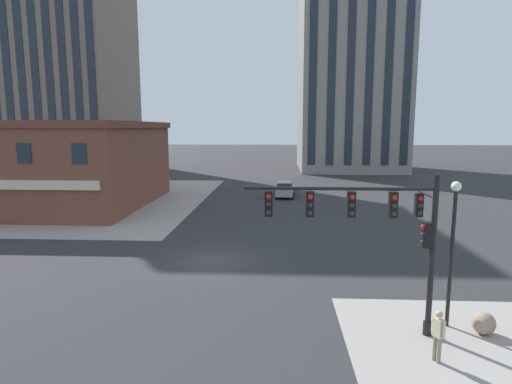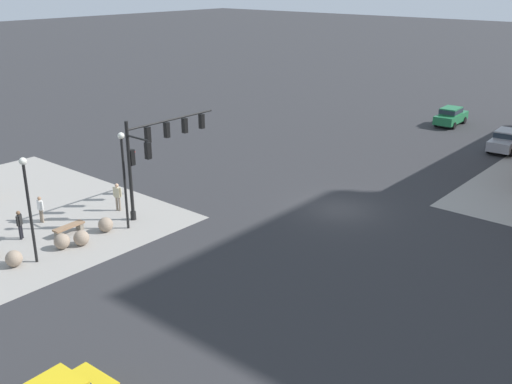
{
  "view_description": "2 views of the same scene",
  "coord_description": "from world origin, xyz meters",
  "px_view_note": "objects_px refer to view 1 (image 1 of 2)",
  "views": [
    {
      "loc": [
        3.63,
        -22.85,
        7.4
      ],
      "look_at": [
        2.22,
        3.86,
        3.33
      ],
      "focal_mm": 29.93,
      "sensor_mm": 36.0,
      "label": 1
    },
    {
      "loc": [
        28.53,
        17.6,
        13.29
      ],
      "look_at": [
        6.68,
        -0.86,
        2.76
      ],
      "focal_mm": 41.59,
      "sensor_mm": 36.0,
      "label": 2
    }
  ],
  "objects_px": {
    "bollard_sphere_curb_a": "(484,323)",
    "pedestrian_walking_east": "(438,333)",
    "traffic_signal_main": "(382,226)",
    "street_lamp_corner_near": "(453,237)",
    "car_main_northbound_near": "(285,189)"
  },
  "relations": [
    {
      "from": "traffic_signal_main",
      "to": "pedestrian_walking_east",
      "type": "relative_size",
      "value": 3.96
    },
    {
      "from": "traffic_signal_main",
      "to": "street_lamp_corner_near",
      "type": "distance_m",
      "value": 2.81
    },
    {
      "from": "traffic_signal_main",
      "to": "street_lamp_corner_near",
      "type": "bearing_deg",
      "value": 12.36
    },
    {
      "from": "pedestrian_walking_east",
      "to": "street_lamp_corner_near",
      "type": "relative_size",
      "value": 0.31
    },
    {
      "from": "traffic_signal_main",
      "to": "car_main_northbound_near",
      "type": "xyz_separation_m",
      "value": [
        -2.94,
        30.25,
        -3.05
      ]
    },
    {
      "from": "traffic_signal_main",
      "to": "street_lamp_corner_near",
      "type": "xyz_separation_m",
      "value": [
        2.69,
        0.59,
        -0.54
      ]
    },
    {
      "from": "street_lamp_corner_near",
      "to": "car_main_northbound_near",
      "type": "bearing_deg",
      "value": 100.75
    },
    {
      "from": "pedestrian_walking_east",
      "to": "street_lamp_corner_near",
      "type": "height_order",
      "value": "street_lamp_corner_near"
    },
    {
      "from": "pedestrian_walking_east",
      "to": "bollard_sphere_curb_a",
      "type": "bearing_deg",
      "value": 39.78
    },
    {
      "from": "traffic_signal_main",
      "to": "pedestrian_walking_east",
      "type": "distance_m",
      "value": 3.84
    },
    {
      "from": "traffic_signal_main",
      "to": "bollard_sphere_curb_a",
      "type": "height_order",
      "value": "traffic_signal_main"
    },
    {
      "from": "car_main_northbound_near",
      "to": "pedestrian_walking_east",
      "type": "bearing_deg",
      "value": -82.33
    },
    {
      "from": "bollard_sphere_curb_a",
      "to": "pedestrian_walking_east",
      "type": "distance_m",
      "value": 3.13
    },
    {
      "from": "bollard_sphere_curb_a",
      "to": "pedestrian_walking_east",
      "type": "bearing_deg",
      "value": -140.22
    },
    {
      "from": "traffic_signal_main",
      "to": "bollard_sphere_curb_a",
      "type": "xyz_separation_m",
      "value": [
        3.76,
        0.01,
        -3.56
      ]
    }
  ]
}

